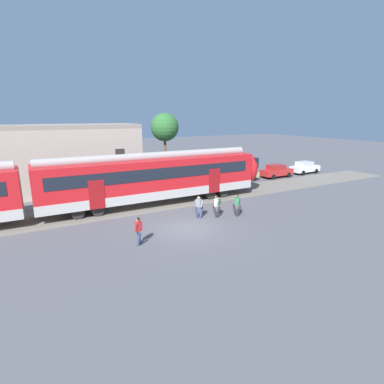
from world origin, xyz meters
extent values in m
plane|color=#515156|center=(0.00, 0.00, 0.00)|extent=(160.00, 160.00, 0.00)
cube|color=slate|center=(-10.68, 6.48, 0.01)|extent=(80.00, 4.40, 0.01)
cube|color=#B7B2AD|center=(0.32, 6.48, 1.05)|extent=(18.00, 3.06, 0.70)
cube|color=red|center=(0.32, 6.48, 2.60)|extent=(18.00, 3.00, 2.40)
cube|color=black|center=(0.32, 4.97, 2.80)|extent=(16.56, 0.03, 0.90)
cube|color=maroon|center=(5.27, 4.96, 1.75)|extent=(1.10, 0.04, 2.10)
cube|color=maroon|center=(-4.63, 4.96, 1.75)|extent=(1.10, 0.04, 2.10)
cylinder|color=#9C9793|center=(0.32, 6.48, 3.98)|extent=(17.64, 0.70, 0.70)
cube|color=black|center=(-2.38, 6.48, 4.53)|extent=(0.70, 0.12, 0.40)
cylinder|color=black|center=(6.60, 6.48, 0.45)|extent=(0.90, 2.40, 0.90)
cylinder|color=black|center=(5.20, 6.48, 0.45)|extent=(0.90, 2.40, 0.90)
cylinder|color=black|center=(-4.56, 6.48, 0.45)|extent=(0.90, 2.40, 0.90)
cylinder|color=black|center=(-5.96, 6.48, 0.45)|extent=(0.90, 2.40, 0.90)
ellipsoid|color=red|center=(9.87, 6.48, 2.25)|extent=(1.80, 2.85, 2.95)
cube|color=black|center=(10.22, 6.48, 2.85)|extent=(0.40, 2.40, 1.00)
cylinder|color=navy|center=(-3.53, -0.75, 0.43)|extent=(0.23, 0.38, 0.87)
cylinder|color=navy|center=(-3.63, -1.07, 0.43)|extent=(0.23, 0.38, 0.87)
cube|color=red|center=(-3.58, -0.91, 1.14)|extent=(0.41, 0.32, 0.56)
cylinder|color=red|center=(-3.77, -1.04, 1.09)|extent=(0.15, 0.26, 0.52)
cylinder|color=red|center=(-3.39, -0.78, 1.09)|extent=(0.15, 0.26, 0.52)
sphere|color=tan|center=(-3.58, -0.89, 1.53)|extent=(0.22, 0.22, 0.22)
sphere|color=black|center=(-3.58, -0.91, 1.56)|extent=(0.20, 0.20, 0.20)
cylinder|color=navy|center=(1.59, 1.55, 0.43)|extent=(0.38, 0.24, 0.87)
cylinder|color=navy|center=(1.91, 1.46, 0.43)|extent=(0.38, 0.24, 0.87)
cube|color=gray|center=(1.75, 1.51, 1.14)|extent=(0.33, 0.41, 0.56)
cylinder|color=gray|center=(1.89, 1.32, 1.09)|extent=(0.26, 0.15, 0.52)
cylinder|color=gray|center=(1.61, 1.70, 1.09)|extent=(0.26, 0.15, 0.52)
sphere|color=tan|center=(1.73, 1.50, 1.53)|extent=(0.22, 0.22, 0.22)
sphere|color=black|center=(1.75, 1.51, 1.56)|extent=(0.20, 0.20, 0.20)
cube|color=navy|center=(1.92, 1.55, 1.16)|extent=(0.23, 0.31, 0.40)
cylinder|color=#28282D|center=(2.92, 1.22, 0.43)|extent=(0.35, 0.36, 0.87)
cylinder|color=#28282D|center=(2.98, 0.89, 0.43)|extent=(0.35, 0.36, 0.87)
cube|color=silver|center=(2.95, 1.05, 1.14)|extent=(0.43, 0.42, 0.56)
cylinder|color=silver|center=(2.84, 0.85, 1.09)|extent=(0.23, 0.24, 0.52)
cylinder|color=silver|center=(3.06, 1.26, 1.09)|extent=(0.23, 0.24, 0.52)
sphere|color=#9E7051|center=(2.94, 1.07, 1.53)|extent=(0.22, 0.22, 0.22)
sphere|color=black|center=(2.95, 1.05, 1.56)|extent=(0.20, 0.20, 0.20)
cube|color=#235633|center=(3.07, 0.92, 1.16)|extent=(0.31, 0.31, 0.40)
cylinder|color=#28282D|center=(4.35, 0.72, 0.43)|extent=(0.37, 0.33, 0.87)
cylinder|color=#28282D|center=(4.47, 0.41, 0.43)|extent=(0.37, 0.33, 0.87)
cube|color=#2D7F47|center=(4.41, 0.57, 1.14)|extent=(0.41, 0.43, 0.56)
cylinder|color=#2D7F47|center=(4.34, 0.34, 1.09)|extent=(0.25, 0.22, 0.52)
cylinder|color=#2D7F47|center=(4.47, 0.79, 1.09)|extent=(0.25, 0.22, 0.52)
sphere|color=#9E7051|center=(4.39, 0.58, 1.53)|extent=(0.22, 0.22, 0.22)
sphere|color=black|center=(4.41, 0.57, 1.56)|extent=(0.20, 0.20, 0.20)
cube|color=navy|center=(4.55, 0.46, 1.16)|extent=(0.29, 0.32, 0.40)
cube|color=tan|center=(12.34, 10.31, 0.64)|extent=(4.03, 1.71, 0.68)
cube|color=#9D8662|center=(12.19, 10.31, 1.26)|extent=(1.93, 1.47, 0.56)
cube|color=black|center=(13.14, 10.32, 1.22)|extent=(0.14, 1.37, 0.48)
cylinder|color=black|center=(13.57, 11.11, 0.30)|extent=(0.60, 0.21, 0.60)
cylinder|color=black|center=(13.60, 9.55, 0.30)|extent=(0.60, 0.21, 0.60)
cylinder|color=black|center=(11.09, 11.07, 0.30)|extent=(0.60, 0.21, 0.60)
cylinder|color=black|center=(11.12, 9.51, 0.30)|extent=(0.60, 0.21, 0.60)
cube|color=#B22323|center=(17.29, 9.87, 0.64)|extent=(4.02, 1.69, 0.68)
cube|color=maroon|center=(17.14, 9.87, 1.26)|extent=(1.92, 1.46, 0.56)
cube|color=black|center=(18.09, 9.89, 1.22)|extent=(0.14, 1.37, 0.48)
cylinder|color=black|center=(18.52, 10.67, 0.30)|extent=(0.60, 0.21, 0.60)
cylinder|color=black|center=(18.54, 9.11, 0.30)|extent=(0.60, 0.21, 0.60)
cylinder|color=black|center=(16.04, 10.64, 0.30)|extent=(0.60, 0.21, 0.60)
cylinder|color=black|center=(16.06, 9.08, 0.30)|extent=(0.60, 0.21, 0.60)
cube|color=silver|center=(22.30, 10.04, 0.64)|extent=(4.06, 1.79, 0.68)
cube|color=silver|center=(22.15, 10.03, 1.26)|extent=(1.95, 1.51, 0.56)
cube|color=black|center=(23.10, 10.07, 1.22)|extent=(0.17, 1.37, 0.48)
cylinder|color=black|center=(23.51, 10.86, 0.30)|extent=(0.61, 0.22, 0.60)
cylinder|color=black|center=(23.57, 9.31, 0.30)|extent=(0.61, 0.22, 0.60)
cylinder|color=black|center=(21.04, 10.77, 0.30)|extent=(0.61, 0.22, 0.60)
cylinder|color=black|center=(21.09, 9.21, 0.30)|extent=(0.61, 0.22, 0.60)
cube|color=#B2A899|center=(-6.22, 14.61, 3.00)|extent=(15.26, 5.00, 6.00)
cube|color=gray|center=(-6.22, 14.61, 6.20)|extent=(15.26, 5.00, 0.40)
cylinder|color=brown|center=(6.88, 19.11, 2.28)|extent=(0.32, 0.32, 4.57)
sphere|color=#2D662D|center=(6.88, 19.11, 5.80)|extent=(3.52, 3.52, 3.52)
camera|label=1|loc=(-8.52, -16.26, 7.16)|focal=28.00mm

